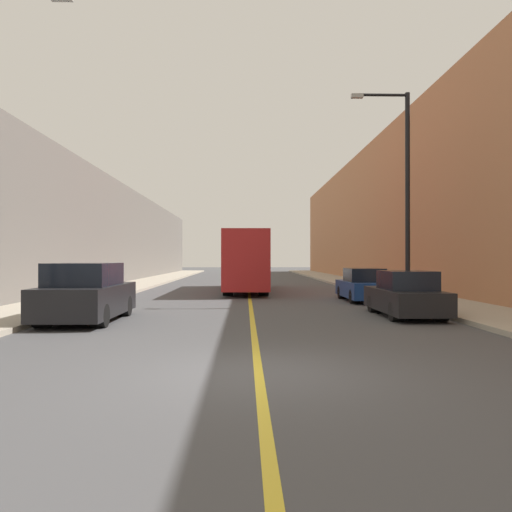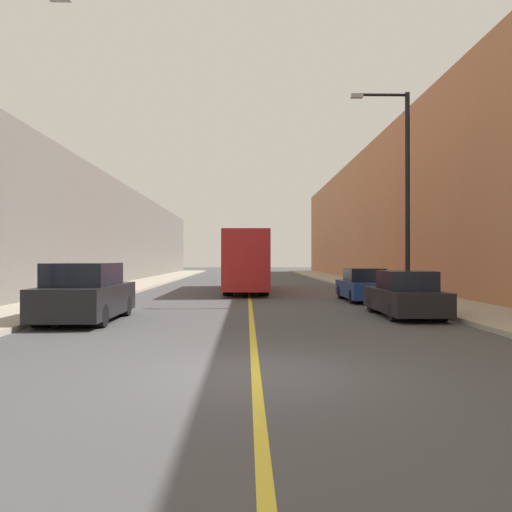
% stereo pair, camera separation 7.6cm
% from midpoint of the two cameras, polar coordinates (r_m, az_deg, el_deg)
% --- Properties ---
extents(ground_plane, '(200.00, 200.00, 0.00)m').
position_cam_midpoint_polar(ground_plane, '(8.80, 0.05, -13.25)').
color(ground_plane, '#474749').
extents(sidewalk_left, '(3.23, 72.00, 0.15)m').
position_cam_midpoint_polar(sidewalk_left, '(39.39, -12.65, -3.01)').
color(sidewalk_left, '#A89E8C').
rests_on(sidewalk_left, ground).
extents(sidewalk_right, '(3.23, 72.00, 0.15)m').
position_cam_midpoint_polar(sidewalk_right, '(39.47, 10.67, -3.01)').
color(sidewalk_right, '#A89E8C').
rests_on(sidewalk_right, ground).
extents(building_row_left, '(4.00, 72.00, 7.72)m').
position_cam_midpoint_polar(building_row_left, '(40.26, -17.70, 2.44)').
color(building_row_left, '#66605B').
rests_on(building_row_left, ground).
extents(building_row_right, '(4.00, 72.00, 11.07)m').
position_cam_midpoint_polar(building_row_right, '(40.49, 15.69, 4.80)').
color(building_row_right, '#B2724C').
rests_on(building_row_right, ground).
extents(road_center_line, '(0.16, 72.00, 0.01)m').
position_cam_midpoint_polar(road_center_line, '(38.62, -0.98, -3.18)').
color(road_center_line, gold).
rests_on(road_center_line, ground).
extents(bus, '(2.41, 11.40, 3.44)m').
position_cam_midpoint_polar(bus, '(29.88, -1.26, -0.51)').
color(bus, '#AD1E1E').
rests_on(bus, ground).
extents(parked_suv_left, '(2.04, 4.63, 1.83)m').
position_cam_midpoint_polar(parked_suv_left, '(16.47, -18.96, -4.17)').
color(parked_suv_left, black).
rests_on(parked_suv_left, ground).
extents(car_right_near, '(1.76, 4.31, 1.56)m').
position_cam_midpoint_polar(car_right_near, '(17.63, 16.58, -4.41)').
color(car_right_near, black).
rests_on(car_right_near, ground).
extents(car_right_mid, '(1.77, 4.36, 1.52)m').
position_cam_midpoint_polar(car_right_mid, '(23.51, 12.08, -3.41)').
color(car_right_mid, navy).
rests_on(car_right_mid, ground).
extents(street_lamp_right, '(2.50, 0.24, 8.83)m').
position_cam_midpoint_polar(street_lamp_right, '(22.16, 16.38, 7.86)').
color(street_lamp_right, black).
rests_on(street_lamp_right, sidewalk_right).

